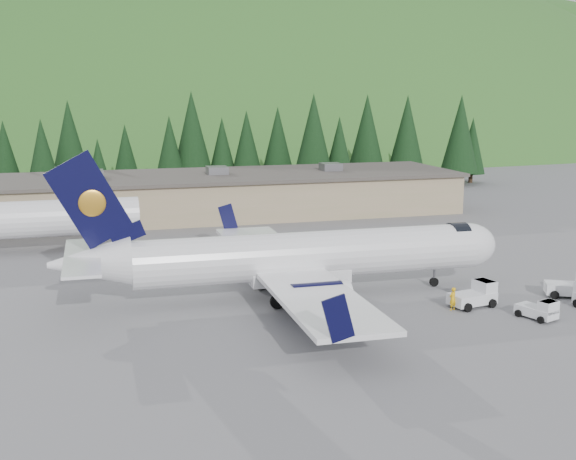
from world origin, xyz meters
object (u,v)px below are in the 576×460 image
at_px(airliner, 297,258).
at_px(terminal_building, 177,196).
at_px(baggage_tug_b, 574,286).
at_px(baggage_tug_d, 540,310).
at_px(baggage_tug_a, 476,295).
at_px(ramp_worker, 453,299).

relative_size(airliner, terminal_building, 0.49).
bearing_deg(terminal_building, baggage_tug_b, -61.12).
bearing_deg(baggage_tug_d, baggage_tug_b, 105.26).
xyz_separation_m(baggage_tug_b, terminal_building, (-24.16, 43.79, 1.80)).
bearing_deg(baggage_tug_a, terminal_building, 98.96).
height_order(terminal_building, baggage_tug_d, terminal_building).
xyz_separation_m(airliner, baggage_tug_a, (11.79, -5.82, -2.25)).
xyz_separation_m(airliner, ramp_worker, (9.67, -6.31, -2.22)).
relative_size(airliner, baggage_tug_b, 8.96).
distance_m(airliner, baggage_tug_a, 13.34).
bearing_deg(airliner, baggage_tug_b, -15.20).
bearing_deg(terminal_building, airliner, -83.99).
xyz_separation_m(terminal_building, ramp_worker, (13.67, -44.29, -1.79)).
bearing_deg(baggage_tug_b, baggage_tug_a, -152.71).
distance_m(airliner, terminal_building, 38.20).
distance_m(baggage_tug_b, ramp_worker, 10.49).
xyz_separation_m(baggage_tug_a, baggage_tug_b, (8.37, 0.02, 0.01)).
bearing_deg(terminal_building, ramp_worker, -72.84).
distance_m(baggage_tug_a, baggage_tug_d, 4.77).
bearing_deg(baggage_tug_b, baggage_tug_d, -117.98).
height_order(terminal_building, ramp_worker, terminal_building).
relative_size(baggage_tug_a, baggage_tug_b, 0.95).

